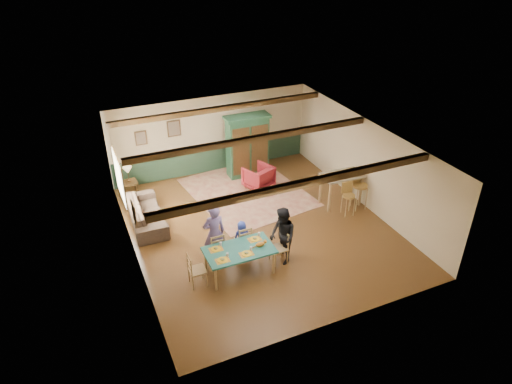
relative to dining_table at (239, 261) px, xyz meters
name	(u,v)px	position (x,y,z in m)	size (l,w,h in m)	color
floor	(259,228)	(1.26, 1.60, -0.35)	(8.00, 8.00, 0.00)	#4A2C14
wall_back	(212,135)	(1.26, 5.60, 1.00)	(7.00, 0.02, 2.70)	beige
wall_left	(130,215)	(-2.24, 1.60, 1.00)	(0.02, 8.00, 2.70)	beige
wall_right	(366,164)	(4.76, 1.60, 1.00)	(0.02, 8.00, 2.70)	beige
ceiling	(260,141)	(1.26, 1.60, 2.35)	(7.00, 8.00, 0.02)	white
wainscot_back	(213,159)	(1.26, 5.58, 0.10)	(6.95, 0.03, 0.90)	#1B3122
ceiling_beam_front	(303,184)	(1.26, -0.70, 2.26)	(6.95, 0.16, 0.16)	black
ceiling_beam_mid	(254,139)	(1.26, 2.00, 2.26)	(6.95, 0.16, 0.16)	black
ceiling_beam_back	(220,109)	(1.26, 4.60, 2.26)	(6.95, 0.16, 0.16)	black
window_left	(119,178)	(-2.21, 3.30, 1.20)	(0.06, 1.60, 1.30)	white
picture_left_wall	(134,213)	(-2.21, 1.00, 1.40)	(0.04, 0.42, 0.52)	#7F6F5C
picture_back_a	(174,129)	(-0.04, 5.57, 1.45)	(0.45, 0.04, 0.55)	#7F6F5C
picture_back_b	(141,138)	(-1.14, 5.57, 1.30)	(0.38, 0.04, 0.48)	#7F6F5C
dining_table	(239,261)	(0.00, 0.00, 0.00)	(1.69, 0.94, 0.70)	#1F625A
dining_chair_far_left	(216,247)	(-0.37, 0.68, 0.09)	(0.39, 0.41, 0.89)	#9F7E4F
dining_chair_far_right	(243,240)	(0.38, 0.68, 0.09)	(0.39, 0.41, 0.89)	#9F7E4F
dining_chair_end_left	(197,269)	(-1.08, 0.00, 0.09)	(0.39, 0.41, 0.89)	#9F7E4F
dining_chair_end_right	(279,247)	(1.08, 0.00, 0.09)	(0.39, 0.41, 0.89)	#9F7E4F
person_man	(214,233)	(-0.37, 0.75, 0.46)	(0.59, 0.39, 1.62)	slate
person_woman	(282,236)	(1.17, 0.00, 0.42)	(0.75, 0.59, 1.55)	black
person_child	(242,237)	(0.38, 0.75, 0.12)	(0.46, 0.30, 0.94)	navy
cat	(260,244)	(0.52, -0.10, 0.44)	(0.34, 0.13, 0.17)	orange
place_setting_near_left	(222,259)	(-0.52, -0.23, 0.41)	(0.38, 0.28, 0.11)	yellow
place_setting_near_center	(246,252)	(0.09, -0.24, 0.41)	(0.38, 0.28, 0.11)	yellow
place_setting_far_left	(216,248)	(-0.52, 0.24, 0.41)	(0.38, 0.28, 0.11)	yellow
place_setting_far_right	(255,238)	(0.52, 0.23, 0.41)	(0.38, 0.28, 0.11)	yellow
area_rug	(247,192)	(1.73, 3.64, -0.35)	(3.31, 3.94, 0.01)	beige
armoire	(247,146)	(2.25, 4.82, 0.73)	(1.53, 0.61, 2.16)	#133120
armchair	(259,177)	(2.21, 3.80, 0.03)	(0.82, 0.84, 0.77)	#56111A
sofa	(146,213)	(-1.64, 3.17, -0.02)	(2.28, 0.89, 0.66)	#352921
end_table	(131,190)	(-1.79, 4.82, -0.07)	(0.46, 0.46, 0.57)	black
table_lamp	(128,174)	(-1.79, 4.82, 0.48)	(0.29, 0.29, 0.52)	beige
counter_table	(341,189)	(4.09, 1.79, 0.17)	(1.25, 0.73, 1.04)	tan
bar_stool_left	(348,199)	(3.98, 1.20, 0.16)	(0.37, 0.40, 1.03)	#B58E46
bar_stool_right	(360,190)	(4.49, 1.38, 0.27)	(0.44, 0.49, 1.25)	#B58E46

